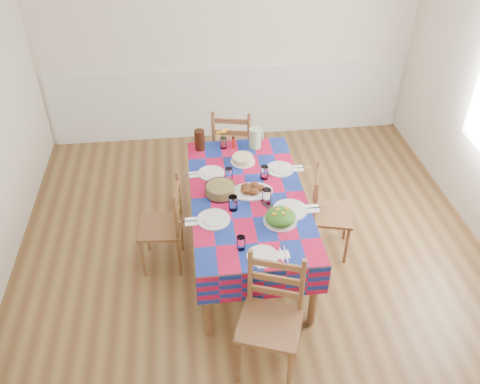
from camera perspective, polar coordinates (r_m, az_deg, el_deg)
name	(u,v)px	position (r m, az deg, el deg)	size (l,w,h in m)	color
room	(259,145)	(3.93, 2.13, 5.30)	(4.58, 5.08, 2.78)	brown
wainscot	(229,100)	(6.50, -1.28, 10.25)	(4.41, 0.06, 0.92)	white
dining_table	(248,202)	(4.48, 0.89, -1.11)	(1.01, 1.87, 0.73)	brown
setting_near_head	(255,251)	(3.85, 1.75, -6.64)	(0.39, 0.26, 0.12)	silver
setting_left_near	(220,213)	(4.18, -2.27, -2.42)	(0.50, 0.30, 0.13)	silver
setting_left_far	(217,173)	(4.65, -2.62, 2.10)	(0.44, 0.26, 0.12)	silver
setting_right_near	(282,205)	(4.28, 4.77, -1.43)	(0.55, 0.31, 0.14)	silver
setting_right_far	(275,170)	(4.70, 3.95, 2.46)	(0.49, 0.28, 0.13)	silver
meat_platter	(252,190)	(4.44, 1.36, 0.26)	(0.36, 0.26, 0.07)	silver
salad_platter	(280,217)	(4.13, 4.56, -2.84)	(0.28, 0.28, 0.12)	silver
pasta_bowl	(220,190)	(4.41, -2.24, 0.24)	(0.26, 0.26, 0.09)	white
cake	(243,159)	(4.83, 0.32, 3.69)	(0.23, 0.23, 0.06)	silver
serving_utensils	(266,201)	(4.35, 2.99, -1.07)	(0.15, 0.33, 0.01)	black
flower_vase	(223,140)	(5.02, -1.88, 5.85)	(0.13, 0.11, 0.21)	white
hot_sauce	(233,142)	(5.03, -0.75, 5.61)	(0.03, 0.03, 0.13)	red
green_pitcher	(255,138)	(5.03, 1.71, 6.09)	(0.12, 0.12, 0.21)	#9CC188
tea_pitcher	(200,140)	(5.01, -4.55, 5.86)	(0.10, 0.10, 0.21)	black
name_card	(262,268)	(3.76, 2.51, -8.47)	(0.07, 0.02, 0.02)	silver
chair_near	(271,319)	(3.76, 3.48, -14.08)	(0.55, 0.54, 0.99)	brown
chair_far	(233,148)	(5.53, -0.80, 4.99)	(0.51, 0.50, 0.98)	brown
chair_left	(165,226)	(4.59, -8.42, -3.83)	(0.41, 0.43, 0.89)	brown
chair_right	(328,214)	(4.76, 9.82, -2.40)	(0.46, 0.47, 0.88)	brown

